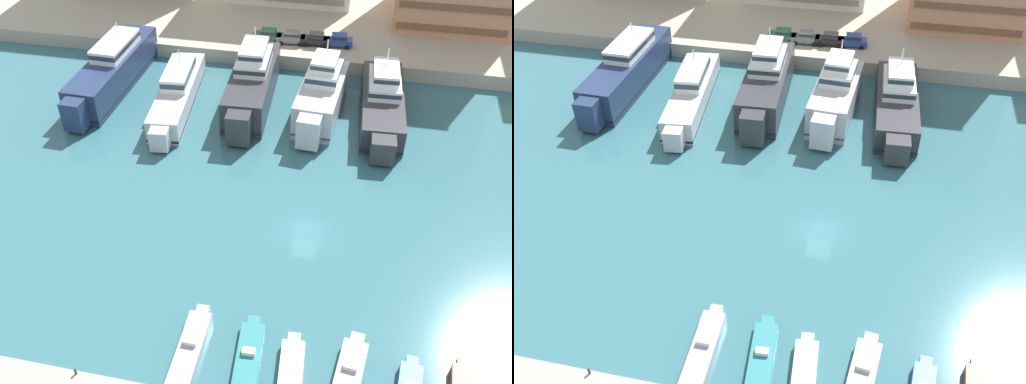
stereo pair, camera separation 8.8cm
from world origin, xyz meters
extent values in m
plane|color=#336670|center=(0.00, 0.00, 0.00)|extent=(400.00, 400.00, 0.00)
cube|color=navy|center=(-28.78, 22.50, 2.17)|extent=(5.15, 19.84, 4.33)
cube|color=navy|center=(-29.11, 11.62, 2.27)|extent=(2.58, 2.35, 3.68)
cube|color=black|center=(-28.78, 22.50, 0.76)|extent=(5.20, 20.04, 0.24)
cube|color=white|center=(-28.74, 23.98, 5.15)|extent=(3.81, 8.38, 1.63)
cube|color=#233342|center=(-28.74, 23.98, 5.31)|extent=(3.85, 8.47, 0.59)
cylinder|color=silver|center=(-28.70, 25.22, 6.86)|extent=(0.16, 0.16, 1.80)
cube|color=navy|center=(-28.47, 32.80, 1.19)|extent=(3.90, 1.02, 0.20)
cube|color=silver|center=(-19.09, 19.54, 1.46)|extent=(5.53, 17.92, 2.92)
cube|color=silver|center=(-18.15, 9.90, 1.53)|extent=(2.28, 2.11, 2.48)
cube|color=black|center=(-19.09, 19.54, 0.51)|extent=(5.58, 18.10, 0.24)
cube|color=white|center=(-19.21, 20.85, 3.80)|extent=(3.69, 7.66, 1.77)
cube|color=#233342|center=(-19.21, 20.85, 3.98)|extent=(3.74, 7.74, 0.64)
cylinder|color=silver|center=(-19.32, 21.96, 5.59)|extent=(0.16, 0.16, 1.80)
cube|color=silver|center=(-19.98, 28.76, 0.80)|extent=(3.33, 1.21, 0.20)
cube|color=#333338|center=(-10.12, 22.46, 2.16)|extent=(5.75, 17.12, 4.32)
cube|color=#333338|center=(-9.66, 12.90, 2.27)|extent=(2.84, 2.60, 3.67)
cube|color=#192347|center=(-10.12, 22.46, 0.76)|extent=(5.81, 17.30, 0.24)
cube|color=white|center=(-10.18, 23.72, 5.07)|extent=(4.20, 7.28, 1.50)
cube|color=#233342|center=(-10.18, 23.72, 5.22)|extent=(4.25, 7.35, 0.54)
cube|color=white|center=(-10.18, 23.72, 6.51)|extent=(3.27, 5.68, 1.37)
cube|color=#233342|center=(-10.18, 23.72, 6.64)|extent=(3.31, 5.73, 0.49)
cylinder|color=silver|center=(-10.23, 24.79, 8.09)|extent=(0.16, 0.16, 1.80)
cube|color=#333338|center=(-10.54, 31.35, 1.19)|extent=(4.25, 1.10, 0.20)
cube|color=silver|center=(-1.23, 21.28, 2.13)|extent=(5.59, 13.19, 4.27)
cube|color=silver|center=(-1.73, 13.78, 2.24)|extent=(2.76, 2.54, 3.63)
cube|color=#334C7F|center=(-1.23, 21.28, 0.75)|extent=(5.65, 13.32, 0.24)
cube|color=white|center=(-1.16, 22.25, 5.10)|extent=(4.05, 5.65, 1.66)
cube|color=#233342|center=(-1.16, 22.25, 5.26)|extent=(4.10, 5.71, 0.60)
cube|color=white|center=(-1.16, 22.25, 6.60)|extent=(3.16, 4.41, 1.35)
cube|color=#233342|center=(-1.16, 22.25, 6.74)|extent=(3.20, 4.45, 0.48)
cylinder|color=silver|center=(-1.10, 23.06, 8.17)|extent=(0.16, 0.16, 1.80)
cube|color=silver|center=(-0.76, 28.16, 1.17)|extent=(4.07, 1.17, 0.20)
cube|color=#333338|center=(6.17, 22.09, 1.64)|extent=(5.68, 16.71, 3.28)
cube|color=#333338|center=(6.62, 12.75, 1.72)|extent=(2.81, 2.57, 2.79)
cube|color=#192347|center=(6.17, 22.09, 0.57)|extent=(5.73, 16.88, 0.24)
cube|color=white|center=(6.11, 23.33, 4.01)|extent=(4.14, 7.10, 1.45)
cube|color=#233342|center=(6.11, 23.33, 4.15)|extent=(4.20, 7.18, 0.52)
cube|color=white|center=(6.11, 23.33, 5.45)|extent=(3.23, 5.54, 1.43)
cube|color=#233342|center=(6.11, 23.33, 5.59)|extent=(3.27, 5.60, 0.52)
cylinder|color=silver|center=(6.06, 24.37, 7.07)|extent=(0.16, 0.16, 1.80)
cube|color=#333338|center=(5.75, 30.78, 0.90)|extent=(4.20, 1.10, 0.20)
cube|color=#9EA3A8|center=(-6.94, -15.82, 0.54)|extent=(1.93, 7.34, 1.08)
cube|color=#9EA3A8|center=(-6.98, -11.79, 0.54)|extent=(1.03, 0.84, 0.92)
cube|color=silver|center=(-6.95, -15.27, 1.31)|extent=(1.02, 0.61, 0.46)
cube|color=#283847|center=(-6.95, -14.99, 1.38)|extent=(0.93, 0.09, 0.27)
cube|color=teal|center=(-2.35, -15.49, 0.37)|extent=(2.38, 6.85, 0.74)
cube|color=teal|center=(-2.64, -11.77, 0.37)|extent=(1.09, 0.91, 0.63)
cube|color=silver|center=(-2.39, -14.99, 0.94)|extent=(1.07, 0.68, 0.40)
cube|color=#283847|center=(-2.41, -14.71, 1.00)|extent=(0.93, 0.15, 0.24)
cube|color=beige|center=(1.08, -16.21, 0.45)|extent=(2.23, 6.13, 0.90)
cube|color=beige|center=(0.84, -12.85, 0.45)|extent=(1.05, 0.88, 0.76)
cube|color=#9EA3A8|center=(5.32, -15.35, 0.52)|extent=(2.66, 6.24, 1.04)
cube|color=#9EA3A8|center=(5.72, -11.96, 0.52)|extent=(1.17, 1.00, 0.88)
cube|color=silver|center=(5.37, -14.90, 1.24)|extent=(1.14, 0.72, 0.42)
cube|color=#283847|center=(5.40, -14.62, 1.31)|extent=(0.98, 0.20, 0.25)
cube|color=#33569E|center=(9.98, -13.10, 0.46)|extent=(0.99, 0.84, 0.78)
cube|color=#283847|center=(9.76, -15.46, 1.28)|extent=(0.84, 0.16, 0.33)
cube|color=red|center=(13.76, -12.48, 0.48)|extent=(0.95, 0.80, 0.81)
cube|color=#2D6642|center=(-10.73, 35.88, 2.75)|extent=(4.11, 1.72, 0.80)
cube|color=#2D6642|center=(-10.58, 35.88, 3.49)|extent=(2.11, 1.57, 0.68)
cube|color=#1E2833|center=(-10.58, 35.88, 3.49)|extent=(2.06, 1.58, 0.37)
cylinder|color=black|center=(-12.09, 35.04, 2.35)|extent=(0.64, 0.22, 0.64)
cylinder|color=black|center=(-12.08, 36.74, 2.35)|extent=(0.64, 0.22, 0.64)
cylinder|color=black|center=(-9.39, 35.03, 2.35)|extent=(0.64, 0.22, 0.64)
cylinder|color=black|center=(-9.38, 36.73, 2.35)|extent=(0.64, 0.22, 0.64)
cube|color=slate|center=(-7.34, 35.84, 2.75)|extent=(4.21, 1.99, 0.80)
cube|color=slate|center=(-7.19, 35.85, 3.49)|extent=(2.21, 1.71, 0.68)
cube|color=#1E2833|center=(-7.19, 35.85, 3.49)|extent=(2.17, 1.72, 0.37)
cylinder|color=black|center=(-8.62, 34.90, 2.35)|extent=(0.65, 0.27, 0.64)
cylinder|color=black|center=(-8.74, 36.59, 2.35)|extent=(0.65, 0.27, 0.64)
cylinder|color=black|center=(-5.93, 35.09, 2.35)|extent=(0.65, 0.27, 0.64)
cylinder|color=black|center=(-6.05, 36.79, 2.35)|extent=(0.65, 0.27, 0.64)
cube|color=black|center=(-3.90, 35.99, 2.75)|extent=(4.14, 1.80, 0.80)
cube|color=black|center=(-3.75, 35.99, 3.49)|extent=(2.14, 1.61, 0.68)
cube|color=#1E2833|center=(-3.75, 35.99, 3.49)|extent=(2.10, 1.63, 0.37)
cylinder|color=black|center=(-5.23, 35.11, 2.35)|extent=(0.65, 0.24, 0.64)
cylinder|color=black|center=(-5.27, 36.81, 2.35)|extent=(0.65, 0.24, 0.64)
cylinder|color=black|center=(-2.53, 35.17, 2.35)|extent=(0.65, 0.24, 0.64)
cylinder|color=black|center=(-2.57, 36.87, 2.35)|extent=(0.65, 0.24, 0.64)
cube|color=#28428E|center=(-0.68, 36.22, 2.75)|extent=(4.22, 2.02, 0.80)
cube|color=#28428E|center=(-0.53, 36.23, 3.49)|extent=(2.22, 1.72, 0.68)
cube|color=#1E2833|center=(-0.53, 36.23, 3.49)|extent=(2.18, 1.73, 0.37)
cylinder|color=black|center=(-1.96, 35.27, 2.35)|extent=(0.66, 0.27, 0.64)
cylinder|color=black|center=(-2.09, 36.96, 2.35)|extent=(0.66, 0.27, 0.64)
cylinder|color=black|center=(0.73, 35.48, 2.35)|extent=(0.66, 0.27, 0.64)
cylinder|color=black|center=(0.60, 37.18, 2.35)|extent=(0.66, 0.27, 0.64)
cube|color=brown|center=(14.92, 41.59, 3.61)|extent=(15.45, 0.24, 0.90)
cube|color=brown|center=(14.92, 41.59, 6.77)|extent=(15.45, 0.24, 0.90)
cylinder|color=#2D2D33|center=(-14.68, -19.28, 0.80)|extent=(0.18, 0.18, 0.45)
sphere|color=#2D2D33|center=(-14.68, -19.28, 1.09)|extent=(0.20, 0.20, 0.20)
camera|label=1|loc=(3.38, -39.78, 38.56)|focal=40.00mm
camera|label=2|loc=(3.47, -39.77, 38.56)|focal=40.00mm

